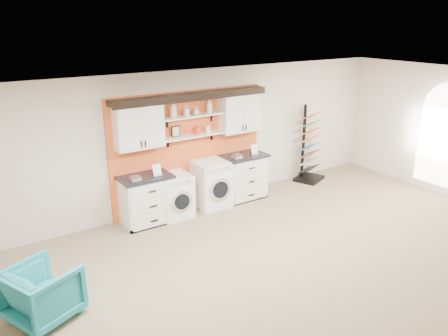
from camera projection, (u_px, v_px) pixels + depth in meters
floor at (329, 298)px, 6.14m from camera, size 10.00×10.00×0.00m
ceiling at (347, 101)px, 5.23m from camera, size 10.00×10.00×0.00m
wall_back at (188, 140)px, 8.84m from camera, size 10.00×0.00×10.00m
accent_panel at (189, 150)px, 8.88m from camera, size 3.40×0.07×2.40m
upper_cabinet_left at (138, 126)px, 7.93m from camera, size 0.90×0.35×0.84m
upper_cabinet_right at (240, 112)px, 9.11m from camera, size 0.90×0.35×0.84m
shelf_lower at (193, 136)px, 8.64m from camera, size 1.32×0.28×0.03m
shelf_upper at (192, 116)px, 8.51m from camera, size 1.32×0.28×0.03m
crown_molding at (192, 95)px, 8.39m from camera, size 3.30×0.41×0.13m
window_arched at (444, 133)px, 9.45m from camera, size 0.06×1.10×2.25m
picture_frame at (176, 131)px, 8.46m from camera, size 0.18×0.02×0.22m
canister_red at (197, 130)px, 8.66m from camera, size 0.11×0.11×0.16m
canister_cream at (208, 129)px, 8.80m from camera, size 0.10×0.10×0.14m
base_cabinet_left at (146, 200)px, 8.27m from camera, size 0.98×0.66×0.95m
base_cabinet_right at (243, 176)px, 9.44m from camera, size 1.00×0.66×0.98m
washer at (174, 195)px, 8.58m from camera, size 0.62×0.71×0.87m
dryer at (211, 184)px, 9.02m from camera, size 0.70×0.71×0.98m
sample_rack at (309, 157)px, 10.48m from camera, size 0.83×0.77×1.83m
armchair at (43, 293)px, 5.64m from camera, size 1.07×1.06×0.74m
soap_bottle_a at (173, 109)px, 8.24m from camera, size 0.17×0.17×0.32m
soap_bottle_b at (186, 111)px, 8.41m from camera, size 0.10×0.09×0.20m
soap_bottle_c at (196, 111)px, 8.53m from camera, size 0.14×0.14×0.15m
soap_bottle_d at (209, 105)px, 8.66m from camera, size 0.13×0.13×0.30m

